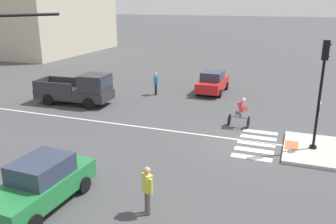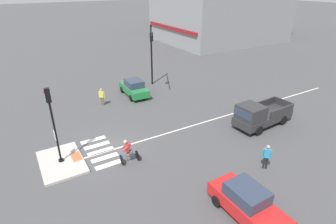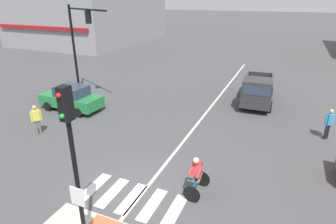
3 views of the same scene
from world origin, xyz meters
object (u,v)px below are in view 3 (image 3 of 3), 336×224
at_px(pickup_truck_charcoal_eastbound_far, 257,91).
at_px(cyclist, 197,175).
at_px(signal_pole, 74,161).
at_px(pedestrian_waiting_far_side, 329,122).
at_px(traffic_light_mast, 79,38).
at_px(pedestrian_at_curb_left, 36,117).
at_px(car_green_cross_left, 71,98).

bearing_deg(pickup_truck_charcoal_eastbound_far, cyclist, -94.43).
bearing_deg(signal_pole, cyclist, 60.39).
height_order(cyclist, pedestrian_waiting_far_side, cyclist).
relative_size(traffic_light_mast, pedestrian_at_curb_left, 3.85).
bearing_deg(car_green_cross_left, signal_pole, -47.24).
bearing_deg(signal_pole, car_green_cross_left, 132.76).
bearing_deg(signal_pole, pickup_truck_charcoal_eastbound_far, 78.48).
xyz_separation_m(car_green_cross_left, cyclist, (10.17, -4.98, 0.06)).
relative_size(traffic_light_mast, car_green_cross_left, 1.55).
bearing_deg(pedestrian_waiting_far_side, pedestrian_at_curb_left, -158.72).
xyz_separation_m(traffic_light_mast, cyclist, (11.25, -7.62, -3.39)).
bearing_deg(car_green_cross_left, traffic_light_mast, 112.16).
relative_size(signal_pole, pickup_truck_charcoal_eastbound_far, 0.95).
relative_size(signal_pole, traffic_light_mast, 0.76).
height_order(signal_pole, traffic_light_mast, traffic_light_mast).
bearing_deg(pedestrian_waiting_far_side, traffic_light_mast, 177.69).
distance_m(traffic_light_mast, pedestrian_waiting_far_side, 16.45).
relative_size(pickup_truck_charcoal_eastbound_far, pedestrian_waiting_far_side, 3.12).
bearing_deg(traffic_light_mast, signal_pole, -51.19).
bearing_deg(cyclist, pedestrian_waiting_far_side, 55.13).
xyz_separation_m(pedestrian_at_curb_left, pedestrian_waiting_far_side, (14.26, 5.55, 0.00)).
relative_size(signal_pole, cyclist, 2.93).
height_order(traffic_light_mast, pickup_truck_charcoal_eastbound_far, traffic_light_mast).
height_order(car_green_cross_left, cyclist, cyclist).
height_order(traffic_light_mast, pedestrian_waiting_far_side, traffic_light_mast).
height_order(signal_pole, pickup_truck_charcoal_eastbound_far, signal_pole).
distance_m(traffic_light_mast, pickup_truck_charcoal_eastbound_far, 12.90).
xyz_separation_m(signal_pole, cyclist, (2.12, 3.73, -2.24)).
height_order(pickup_truck_charcoal_eastbound_far, pedestrian_waiting_far_side, pickup_truck_charcoal_eastbound_far).
bearing_deg(pickup_truck_charcoal_eastbound_far, pedestrian_waiting_far_side, -43.19).
distance_m(signal_pole, pedestrian_at_curb_left, 9.17).
height_order(signal_pole, car_green_cross_left, signal_pole).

